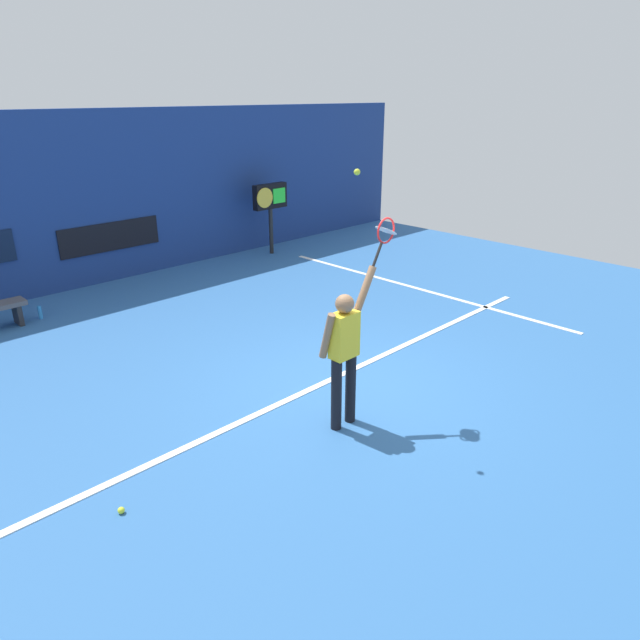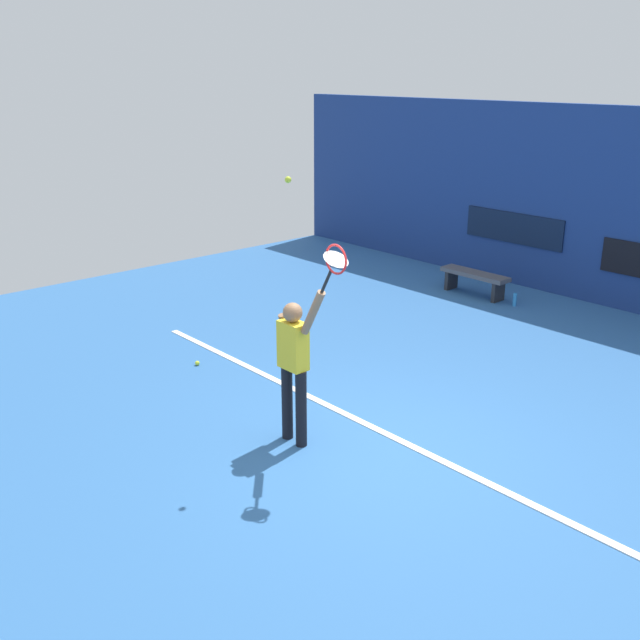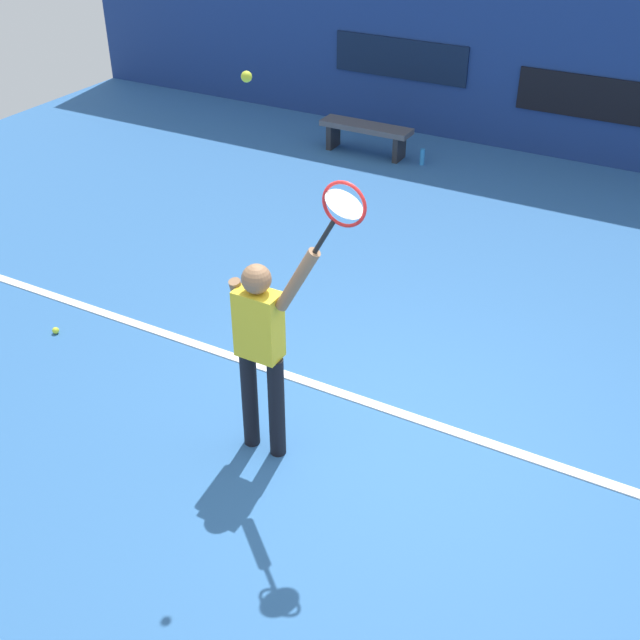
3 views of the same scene
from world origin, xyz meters
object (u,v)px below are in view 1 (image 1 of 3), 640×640
at_px(tennis_racket, 385,233).
at_px(spare_ball, 121,510).
at_px(tennis_ball, 357,172).
at_px(scoreboard_clock, 270,200).
at_px(water_bottle, 40,312).
at_px(tennis_player, 344,349).

height_order(tennis_racket, spare_ball, tennis_racket).
bearing_deg(tennis_ball, tennis_racket, 8.09).
relative_size(scoreboard_clock, water_bottle, 7.24).
relative_size(tennis_player, tennis_racket, 3.17).
bearing_deg(spare_ball, scoreboard_clock, 41.08).
xyz_separation_m(tennis_ball, scoreboard_clock, (4.60, 6.92, -1.68)).
xyz_separation_m(tennis_racket, tennis_ball, (-0.61, -0.09, 0.76)).
relative_size(tennis_player, scoreboard_clock, 1.12).
bearing_deg(spare_ball, tennis_ball, -10.16).
relative_size(tennis_racket, water_bottle, 2.55).
bearing_deg(tennis_player, spare_ball, 171.52).
xyz_separation_m(tennis_racket, scoreboard_clock, (3.98, 6.83, -0.92)).
height_order(tennis_ball, spare_ball, tennis_ball).
relative_size(tennis_player, water_bottle, 8.09).
distance_m(tennis_racket, scoreboard_clock, 7.96).
bearing_deg(tennis_racket, spare_ball, 173.10).
height_order(tennis_player, spare_ball, tennis_player).
bearing_deg(tennis_racket, scoreboard_clock, 59.75).
bearing_deg(water_bottle, scoreboard_clock, 5.21).
bearing_deg(scoreboard_clock, spare_ball, -138.92).
bearing_deg(tennis_player, scoreboard_clock, 55.75).
xyz_separation_m(tennis_player, scoreboard_clock, (4.65, 6.82, 0.35)).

